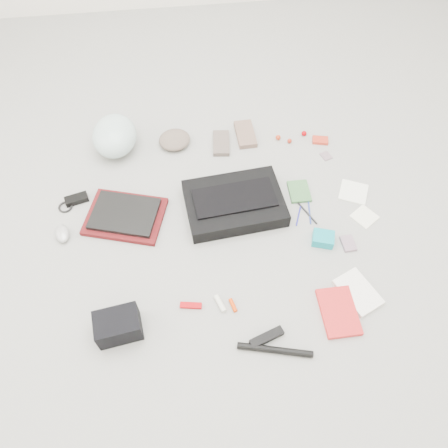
{
  "coord_description": "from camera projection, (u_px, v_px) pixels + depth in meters",
  "views": [
    {
      "loc": [
        -0.14,
        -1.15,
        1.75
      ],
      "look_at": [
        0.0,
        0.0,
        0.05
      ],
      "focal_mm": 35.0,
      "sensor_mm": 36.0,
      "label": 1
    }
  ],
  "objects": [
    {
      "name": "lollipop_b",
      "position": [
        290.0,
        141.0,
        2.42
      ],
      "size": [
        0.03,
        0.03,
        0.03
      ],
      "primitive_type": "sphere",
      "rotation": [
        0.0,
        0.0,
        0.13
      ],
      "color": "#A32613",
      "rests_on": "ground_plane"
    },
    {
      "name": "book_white",
      "position": [
        358.0,
        292.0,
        1.9
      ],
      "size": [
        0.2,
        0.23,
        0.02
      ],
      "primitive_type": "cube",
      "rotation": [
        0.0,
        0.0,
        0.41
      ],
      "color": "white",
      "rests_on": "ground_plane"
    },
    {
      "name": "camera_bag",
      "position": [
        118.0,
        326.0,
        1.77
      ],
      "size": [
        0.2,
        0.15,
        0.12
      ],
      "primitive_type": "cube",
      "rotation": [
        0.0,
        0.0,
        0.14
      ],
      "color": "black",
      "rests_on": "ground_plane"
    },
    {
      "name": "lollipop_c",
      "position": [
        304.0,
        133.0,
        2.45
      ],
      "size": [
        0.03,
        0.03,
        0.03
      ],
      "primitive_type": "sphere",
      "rotation": [
        0.0,
        0.0,
        -0.2
      ],
      "color": "#9C0005",
      "rests_on": "ground_plane"
    },
    {
      "name": "mouse",
      "position": [
        62.0,
        233.0,
        2.06
      ],
      "size": [
        0.09,
        0.12,
        0.04
      ],
      "primitive_type": "ellipsoid",
      "rotation": [
        0.0,
        0.0,
        0.23
      ],
      "color": "#A1A1A1",
      "rests_on": "ground_plane"
    },
    {
      "name": "mitten_right",
      "position": [
        245.0,
        134.0,
        2.44
      ],
      "size": [
        0.11,
        0.2,
        0.03
      ],
      "primitive_type": "cube",
      "rotation": [
        0.0,
        0.0,
        0.03
      ],
      "color": "#7C5E50",
      "rests_on": "ground_plane"
    },
    {
      "name": "altoids_tin",
      "position": [
        320.0,
        140.0,
        2.42
      ],
      "size": [
        0.1,
        0.07,
        0.02
      ],
      "primitive_type": "cube",
      "rotation": [
        0.0,
        0.0,
        -0.23
      ],
      "color": "red",
      "rests_on": "ground_plane"
    },
    {
      "name": "bike_pump",
      "position": [
        275.0,
        350.0,
        1.76
      ],
      "size": [
        0.3,
        0.1,
        0.03
      ],
      "primitive_type": "cylinder",
      "rotation": [
        0.0,
        1.57,
        -0.25
      ],
      "color": "black",
      "rests_on": "ground_plane"
    },
    {
      "name": "messenger_bag",
      "position": [
        234.0,
        203.0,
        2.14
      ],
      "size": [
        0.5,
        0.38,
        0.08
      ],
      "primitive_type": "cube",
      "rotation": [
        0.0,
        0.0,
        0.09
      ],
      "color": "black",
      "rests_on": "ground_plane"
    },
    {
      "name": "cable_coil",
      "position": [
        65.0,
        207.0,
        2.17
      ],
      "size": [
        0.07,
        0.07,
        0.01
      ],
      "primitive_type": "torus",
      "rotation": [
        0.0,
        0.0,
        0.01
      ],
      "color": "black",
      "rests_on": "ground_plane"
    },
    {
      "name": "beanie",
      "position": [
        175.0,
        140.0,
        2.4
      ],
      "size": [
        0.22,
        0.21,
        0.06
      ],
      "primitive_type": "ellipsoid",
      "rotation": [
        0.0,
        0.0,
        0.34
      ],
      "color": "#6C5B4F",
      "rests_on": "ground_plane"
    },
    {
      "name": "stamp_sheet",
      "position": [
        326.0,
        156.0,
        2.37
      ],
      "size": [
        0.07,
        0.07,
        0.0
      ],
      "primitive_type": "cube",
      "rotation": [
        0.0,
        0.0,
        0.34
      ],
      "color": "gray",
      "rests_on": "ground_plane"
    },
    {
      "name": "napkin_top",
      "position": [
        353.0,
        192.0,
        2.23
      ],
      "size": [
        0.18,
        0.18,
        0.01
      ],
      "primitive_type": "cube",
      "rotation": [
        0.0,
        0.0,
        1.13
      ],
      "color": "white",
      "rests_on": "ground_plane"
    },
    {
      "name": "card_deck",
      "position": [
        348.0,
        243.0,
        2.05
      ],
      "size": [
        0.06,
        0.09,
        0.02
      ],
      "primitive_type": "cube",
      "rotation": [
        0.0,
        0.0,
        0.05
      ],
      "color": "gray",
      "rests_on": "ground_plane"
    },
    {
      "name": "toiletry_tube_white",
      "position": [
        220.0,
        303.0,
        1.87
      ],
      "size": [
        0.05,
        0.08,
        0.02
      ],
      "primitive_type": "cylinder",
      "rotation": [
        1.57,
        0.0,
        0.34
      ],
      "color": "beige",
      "rests_on": "ground_plane"
    },
    {
      "name": "mitten_left",
      "position": [
        221.0,
        143.0,
        2.41
      ],
      "size": [
        0.11,
        0.18,
        0.03
      ],
      "primitive_type": "cube",
      "rotation": [
        0.0,
        0.0,
        -0.11
      ],
      "color": "#65574F",
      "rests_on": "ground_plane"
    },
    {
      "name": "accordion_wallet",
      "position": [
        323.0,
        239.0,
        2.04
      ],
      "size": [
        0.12,
        0.11,
        0.05
      ],
      "primitive_type": "cube",
      "rotation": [
        0.0,
        0.0,
        -0.31
      ],
      "color": "#0E95A3",
      "rests_on": "ground_plane"
    },
    {
      "name": "bike_helmet",
      "position": [
        115.0,
        136.0,
        2.33
      ],
      "size": [
        0.25,
        0.3,
        0.18
      ],
      "primitive_type": "ellipsoid",
      "rotation": [
        0.0,
        0.0,
        -0.06
      ],
      "color": "silver",
      "rests_on": "ground_plane"
    },
    {
      "name": "pen_navy",
      "position": [
        310.0,
        213.0,
        2.15
      ],
      "size": [
        0.03,
        0.14,
        0.01
      ],
      "primitive_type": "cylinder",
      "rotation": [
        1.57,
        0.0,
        -0.15
      ],
      "color": "navy",
      "rests_on": "ground_plane"
    },
    {
      "name": "laptop",
      "position": [
        124.0,
        214.0,
        2.11
      ],
      "size": [
        0.36,
        0.3,
        0.02
      ],
      "primitive_type": "cube",
      "rotation": [
        0.0,
        0.0,
        -0.29
      ],
      "color": "black",
      "rests_on": "laptop_sleeve"
    },
    {
      "name": "multitool",
      "position": [
        191.0,
        305.0,
        1.87
      ],
      "size": [
        0.1,
        0.04,
        0.01
      ],
      "primitive_type": "cube",
      "rotation": [
        0.0,
        0.0,
        -0.17
      ],
      "color": "#9E0105",
      "rests_on": "ground_plane"
    },
    {
      "name": "u_lock",
      "position": [
        267.0,
        337.0,
        1.78
      ],
      "size": [
        0.15,
        0.08,
        0.03
      ],
      "primitive_type": "cube",
      "rotation": [
        0.0,
        0.0,
        0.33
      ],
      "color": "black",
      "rests_on": "ground_plane"
    },
    {
      "name": "lollipop_a",
      "position": [
        278.0,
        137.0,
        2.43
      ],
      "size": [
        0.04,
        0.04,
        0.03
      ],
      "primitive_type": "sphere",
      "rotation": [
        0.0,
        0.0,
        0.35
      ],
      "color": "#B23215",
      "rests_on": "ground_plane"
    },
    {
      "name": "napkin_bottom",
      "position": [
        365.0,
        217.0,
        2.14
      ],
      "size": [
        0.15,
        0.15,
        0.01
      ],
      "primitive_type": "cube",
      "rotation": [
        0.0,
        0.0,
        0.6
      ],
      "color": "white",
      "rests_on": "ground_plane"
    },
    {
      "name": "notepad",
      "position": [
        299.0,
        191.0,
        2.22
      ],
      "size": [
        0.11,
        0.14,
        0.02
      ],
      "primitive_type": "cube",
      "rotation": [
        0.0,
        0.0,
        -0.02
      ],
      "color": "#396A38",
      "rests_on": "ground_plane"
    },
    {
      "name": "bag_flap",
      "position": [
        235.0,
        198.0,
        2.1
      ],
      "size": [
        0.41,
        0.21,
        0.01
      ],
      "primitive_type": "cube",
      "rotation": [
        0.0,
        0.0,
        0.09
      ],
      "color": "black",
      "rests_on": "messenger_bag"
    },
    {
      "name": "book_red",
      "position": [
        339.0,
        312.0,
        1.85
      ],
      "size": [
        0.15,
        0.22,
        0.02
      ],
      "primitive_type": "cube",
      "rotation": [
        0.0,
        0.0,
        0.0
      ],
      "color": "red",
      "rests_on": "ground_plane"
    },
    {
      "name": "laptop_sleeve",
      "position": [
        125.0,
        216.0,
        2.13
      ],
      "size": [
        0.43,
        0.37,
        0.03
      ],
      "primitive_type": "cube",
      "rotation": [
        0.0,
        0.0,
        -0.29
      ],
      "color": "#560F11",
      "rests_on": "ground_plane"
    },
    {
      "name": "toiletry_tube_orange",
      "position": [
        233.0,
        305.0,
        1.87
      ],
      "size": [
        0.03,
        0.06,
        0.02
      ],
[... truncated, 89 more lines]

